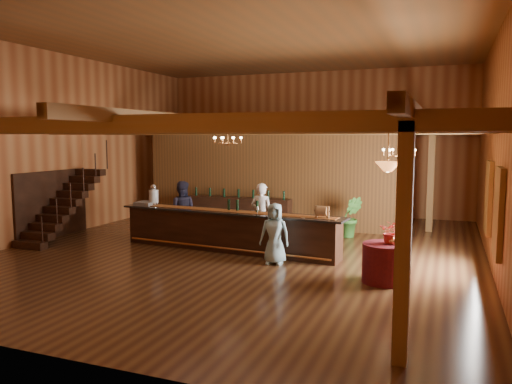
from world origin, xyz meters
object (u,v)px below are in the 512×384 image
(pendant_lamp, at_px, (388,167))
(floor_plant, at_px, (350,217))
(guest, at_px, (275,234))
(backbar_shelf, at_px, (239,212))
(chandelier_right, at_px, (399,152))
(beverage_dispenser, at_px, (154,195))
(tasting_bar, at_px, (228,230))
(raffle_drum, at_px, (322,211))
(bartender, at_px, (262,215))
(chandelier_left, at_px, (228,140))
(staff_second, at_px, (182,211))
(round_table, at_px, (385,263))

(pendant_lamp, xyz_separation_m, floor_plant, (-1.54, 4.41, -1.78))
(guest, bearing_deg, backbar_shelf, 119.84)
(chandelier_right, relative_size, pendant_lamp, 0.89)
(beverage_dispenser, height_order, guest, beverage_dispenser)
(beverage_dispenser, bearing_deg, tasting_bar, -6.03)
(tasting_bar, bearing_deg, raffle_drum, -1.08)
(bartender, bearing_deg, chandelier_left, 25.69)
(beverage_dispenser, distance_m, chandelier_right, 6.81)
(tasting_bar, height_order, chandelier_left, chandelier_left)
(tasting_bar, bearing_deg, staff_second, 162.79)
(pendant_lamp, bearing_deg, tasting_bar, 160.59)
(chandelier_left, height_order, floor_plant, chandelier_left)
(round_table, xyz_separation_m, staff_second, (-6.03, 2.22, 0.46))
(raffle_drum, xyz_separation_m, chandelier_left, (-2.79, 0.72, 1.68))
(backbar_shelf, distance_m, chandelier_left, 3.79)
(backbar_shelf, xyz_separation_m, pendant_lamp, (5.31, -4.73, 1.90))
(staff_second, bearing_deg, bartender, 164.43)
(round_table, bearing_deg, chandelier_right, 90.79)
(floor_plant, bearing_deg, backbar_shelf, 175.20)
(floor_plant, bearing_deg, pendant_lamp, -70.79)
(raffle_drum, bearing_deg, backbar_shelf, 136.34)
(chandelier_right, bearing_deg, raffle_drum, -138.02)
(round_table, xyz_separation_m, floor_plant, (-1.54, 4.41, 0.21))
(tasting_bar, height_order, beverage_dispenser, beverage_dispenser)
(round_table, distance_m, floor_plant, 4.67)
(floor_plant, bearing_deg, guest, -105.96)
(round_table, distance_m, staff_second, 6.45)
(beverage_dispenser, relative_size, guest, 0.41)
(beverage_dispenser, relative_size, staff_second, 0.35)
(tasting_bar, xyz_separation_m, beverage_dispenser, (-2.44, 0.26, 0.81))
(pendant_lamp, relative_size, bartender, 0.51)
(backbar_shelf, bearing_deg, chandelier_left, -73.12)
(beverage_dispenser, relative_size, raffle_drum, 1.76)
(raffle_drum, distance_m, round_table, 2.20)
(bartender, height_order, floor_plant, bartender)
(chandelier_left, height_order, pendant_lamp, same)
(chandelier_left, relative_size, pendant_lamp, 0.89)
(backbar_shelf, bearing_deg, tasting_bar, -72.24)
(round_table, xyz_separation_m, guest, (-2.62, 0.61, 0.32))
(bartender, height_order, guest, bartender)
(bartender, bearing_deg, chandelier_right, -170.42)
(chandelier_left, height_order, chandelier_right, same)
(beverage_dispenser, xyz_separation_m, staff_second, (0.63, 0.48, -0.48))
(raffle_drum, height_order, bartender, bartender)
(chandelier_left, height_order, staff_second, chandelier_left)
(chandelier_left, distance_m, staff_second, 2.62)
(chandelier_right, relative_size, floor_plant, 0.65)
(tasting_bar, distance_m, backbar_shelf, 3.42)
(chandelier_left, height_order, guest, chandelier_left)
(backbar_shelf, bearing_deg, chandelier_right, -22.20)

